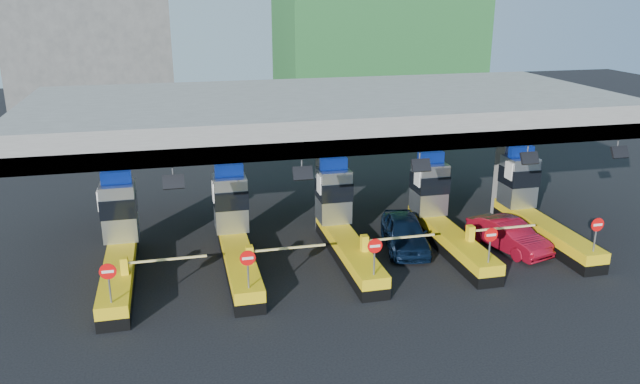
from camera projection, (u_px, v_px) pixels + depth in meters
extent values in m
plane|color=black|center=(343.00, 253.00, 29.39)|extent=(120.00, 120.00, 0.00)
cube|color=slate|center=(328.00, 110.00, 30.24)|extent=(28.00, 12.00, 1.50)
cube|color=#4C4C49|center=(362.00, 145.00, 25.09)|extent=(28.00, 0.60, 0.70)
cube|color=slate|center=(120.00, 194.00, 29.10)|extent=(1.00, 1.00, 5.50)
cube|color=slate|center=(327.00, 179.00, 31.32)|extent=(1.00, 1.00, 5.50)
cube|color=slate|center=(507.00, 167.00, 33.53)|extent=(1.00, 1.00, 5.50)
cylinder|color=slate|center=(173.00, 171.00, 23.61)|extent=(0.06, 0.06, 0.50)
cube|color=black|center=(173.00, 182.00, 23.53)|extent=(0.80, 0.38, 0.54)
cylinder|color=slate|center=(302.00, 163.00, 24.72)|extent=(0.06, 0.06, 0.50)
cube|color=black|center=(303.00, 173.00, 24.64)|extent=(0.80, 0.38, 0.54)
cylinder|color=slate|center=(420.00, 156.00, 25.83)|extent=(0.06, 0.06, 0.50)
cube|color=black|center=(421.00, 165.00, 25.75)|extent=(0.80, 0.38, 0.54)
cylinder|color=slate|center=(528.00, 149.00, 26.93)|extent=(0.06, 0.06, 0.50)
cube|color=black|center=(530.00, 158.00, 26.86)|extent=(0.80, 0.38, 0.54)
cylinder|color=slate|center=(618.00, 143.00, 27.93)|extent=(0.06, 0.06, 0.50)
cube|color=black|center=(620.00, 152.00, 27.85)|extent=(0.80, 0.38, 0.54)
cube|color=black|center=(120.00, 279.00, 26.17)|extent=(1.20, 8.00, 0.50)
cube|color=#E5B70C|center=(119.00, 268.00, 26.02)|extent=(1.20, 8.00, 0.50)
cube|color=#9EA3A8|center=(119.00, 211.00, 28.13)|extent=(1.50, 1.50, 2.60)
cube|color=black|center=(119.00, 205.00, 28.02)|extent=(1.56, 1.56, 0.90)
cube|color=#0C2DBF|center=(116.00, 177.00, 27.64)|extent=(1.30, 0.35, 0.55)
cube|color=white|center=(98.00, 200.00, 27.46)|extent=(0.06, 0.70, 0.90)
cylinder|color=slate|center=(110.00, 286.00, 22.41)|extent=(0.07, 0.07, 1.30)
cylinder|color=red|center=(108.00, 271.00, 22.20)|extent=(0.60, 0.04, 0.60)
cube|color=white|center=(108.00, 272.00, 22.17)|extent=(0.42, 0.02, 0.10)
cube|color=#E5B70C|center=(124.00, 266.00, 24.80)|extent=(0.30, 0.35, 0.70)
cube|color=white|center=(167.00, 259.00, 25.13)|extent=(3.20, 0.08, 0.08)
cube|color=black|center=(239.00, 267.00, 27.28)|extent=(1.20, 8.00, 0.50)
cube|color=#E5B70C|center=(238.00, 257.00, 27.12)|extent=(1.20, 8.00, 0.50)
cube|color=#9EA3A8|center=(230.00, 203.00, 29.24)|extent=(1.50, 1.50, 2.60)
cube|color=black|center=(230.00, 197.00, 29.13)|extent=(1.56, 1.56, 0.90)
cube|color=#0C2DBF|center=(229.00, 170.00, 28.75)|extent=(1.30, 0.35, 0.55)
cube|color=white|center=(213.00, 192.00, 28.57)|extent=(0.06, 0.70, 0.90)
cylinder|color=slate|center=(248.00, 272.00, 23.52)|extent=(0.07, 0.07, 1.30)
cylinder|color=red|center=(248.00, 258.00, 23.30)|extent=(0.60, 0.04, 0.60)
cube|color=white|center=(248.00, 258.00, 23.28)|extent=(0.42, 0.02, 0.10)
cube|color=#E5B70C|center=(250.00, 254.00, 25.91)|extent=(0.30, 0.35, 0.70)
cube|color=white|center=(288.00, 248.00, 26.24)|extent=(3.20, 0.08, 0.08)
cube|color=black|center=(349.00, 256.00, 28.39)|extent=(1.20, 8.00, 0.50)
cube|color=#E5B70C|center=(349.00, 246.00, 28.23)|extent=(1.20, 8.00, 0.50)
cube|color=#9EA3A8|center=(333.00, 195.00, 30.35)|extent=(1.50, 1.50, 2.60)
cube|color=black|center=(334.00, 189.00, 30.23)|extent=(1.56, 1.56, 0.90)
cube|color=#0C2DBF|center=(334.00, 164.00, 29.86)|extent=(1.30, 0.35, 0.55)
cube|color=white|center=(319.00, 184.00, 29.67)|extent=(0.06, 0.70, 0.90)
cylinder|color=slate|center=(374.00, 260.00, 24.62)|extent=(0.07, 0.07, 1.30)
cylinder|color=red|center=(375.00, 246.00, 24.41)|extent=(0.60, 0.04, 0.60)
cube|color=white|center=(375.00, 246.00, 24.39)|extent=(0.42, 0.02, 0.10)
cube|color=#E5B70C|center=(364.00, 243.00, 27.02)|extent=(0.30, 0.35, 0.70)
cube|color=white|center=(400.00, 238.00, 27.35)|extent=(3.20, 0.08, 0.08)
cube|color=black|center=(450.00, 246.00, 29.49)|extent=(1.20, 8.00, 0.50)
cube|color=#E5B70C|center=(451.00, 236.00, 29.34)|extent=(1.20, 8.00, 0.50)
cube|color=#9EA3A8|center=(429.00, 188.00, 31.45)|extent=(1.50, 1.50, 2.60)
cube|color=black|center=(430.00, 182.00, 31.34)|extent=(1.56, 1.56, 0.90)
cube|color=#0C2DBF|center=(431.00, 157.00, 30.97)|extent=(1.30, 0.35, 0.55)
cube|color=white|center=(417.00, 177.00, 30.78)|extent=(0.06, 0.70, 0.90)
cylinder|color=slate|center=(489.00, 248.00, 25.73)|extent=(0.07, 0.07, 1.30)
cylinder|color=red|center=(491.00, 235.00, 25.52)|extent=(0.60, 0.04, 0.60)
cube|color=white|center=(491.00, 235.00, 25.50)|extent=(0.42, 0.02, 0.10)
cube|color=#E5B70C|center=(470.00, 233.00, 28.12)|extent=(0.30, 0.35, 0.70)
cube|color=white|center=(504.00, 228.00, 28.46)|extent=(3.20, 0.08, 0.08)
cube|color=black|center=(544.00, 237.00, 30.60)|extent=(1.20, 8.00, 0.50)
cube|color=#E5B70C|center=(545.00, 227.00, 30.45)|extent=(1.20, 8.00, 0.50)
cube|color=#9EA3A8|center=(518.00, 181.00, 32.56)|extent=(1.50, 1.50, 2.60)
cube|color=black|center=(519.00, 176.00, 32.45)|extent=(1.56, 1.56, 0.90)
cube|color=#0C2DBF|center=(521.00, 152.00, 32.07)|extent=(1.30, 0.35, 0.55)
cube|color=white|center=(509.00, 171.00, 31.89)|extent=(0.06, 0.70, 0.90)
cylinder|color=slate|center=(595.00, 237.00, 26.84)|extent=(0.07, 0.07, 1.30)
cylinder|color=red|center=(598.00, 225.00, 26.63)|extent=(0.60, 0.04, 0.60)
cube|color=white|center=(598.00, 225.00, 26.61)|extent=(0.42, 0.02, 0.10)
cube|color=#E5B70C|center=(568.00, 224.00, 29.23)|extent=(0.30, 0.35, 0.70)
cube|color=white|center=(599.00, 219.00, 29.57)|extent=(3.20, 0.08, 0.08)
cube|color=#4C4C49|center=(91.00, 22.00, 56.82)|extent=(14.00, 10.00, 18.00)
imported|color=black|center=(405.00, 232.00, 29.70)|extent=(2.76, 5.01, 1.61)
imported|color=maroon|center=(509.00, 235.00, 29.57)|extent=(2.65, 4.65, 1.45)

